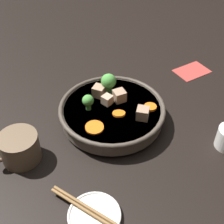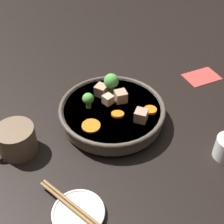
% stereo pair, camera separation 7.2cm
% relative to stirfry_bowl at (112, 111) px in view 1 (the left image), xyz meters
% --- Properties ---
extents(ground_plane, '(3.00, 3.00, 0.00)m').
position_rel_stirfry_bowl_xyz_m(ground_plane, '(0.00, 0.00, -0.03)').
color(ground_plane, black).
extents(stirfry_bowl, '(0.28, 0.28, 0.11)m').
position_rel_stirfry_bowl_xyz_m(stirfry_bowl, '(0.00, 0.00, 0.00)').
color(stirfry_bowl, '#51473D').
rests_on(stirfry_bowl, ground_plane).
extents(side_saucer, '(0.11, 0.11, 0.01)m').
position_rel_stirfry_bowl_xyz_m(side_saucer, '(0.19, 0.22, -0.03)').
color(side_saucer, white).
rests_on(side_saucer, ground_plane).
extents(dark_mug, '(0.11, 0.09, 0.07)m').
position_rel_stirfry_bowl_xyz_m(dark_mug, '(0.26, -0.02, 0.00)').
color(dark_mug, brown).
rests_on(dark_mug, ground_plane).
extents(napkin, '(0.11, 0.08, 0.00)m').
position_rel_stirfry_bowl_xyz_m(napkin, '(-0.35, -0.05, -0.03)').
color(napkin, '#A33833').
rests_on(napkin, ground_plane).
extents(chopsticks_pair, '(0.10, 0.21, 0.01)m').
position_rel_stirfry_bowl_xyz_m(chopsticks_pair, '(0.19, 0.22, -0.02)').
color(chopsticks_pair, olive).
rests_on(chopsticks_pair, side_saucer).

